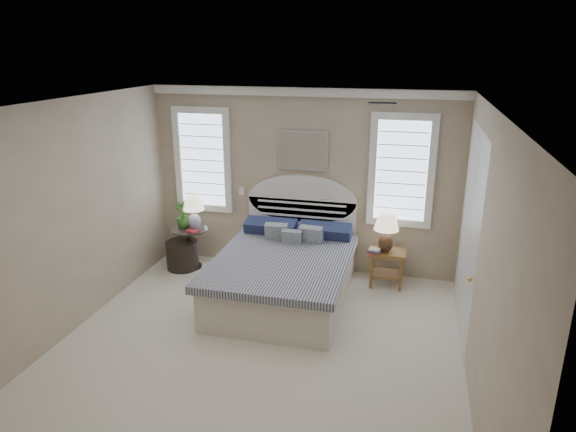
{
  "coord_description": "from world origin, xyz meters",
  "views": [
    {
      "loc": [
        1.56,
        -4.62,
        3.24
      ],
      "look_at": [
        0.15,
        1.0,
        1.32
      ],
      "focal_mm": 32.0,
      "sensor_mm": 36.0,
      "label": 1
    }
  ],
  "objects_px": {
    "lamp_left": "(194,209)",
    "lamp_right": "(386,228)",
    "bed": "(285,271)",
    "floor_pot": "(182,255)",
    "side_table_left": "(190,244)",
    "nightstand_right": "(387,260)"
  },
  "relations": [
    {
      "from": "nightstand_right",
      "to": "lamp_left",
      "type": "height_order",
      "value": "lamp_left"
    },
    {
      "from": "floor_pot",
      "to": "lamp_right",
      "type": "xyz_separation_m",
      "value": [
        3.02,
        0.11,
        0.65
      ]
    },
    {
      "from": "bed",
      "to": "nightstand_right",
      "type": "relative_size",
      "value": 4.29
    },
    {
      "from": "side_table_left",
      "to": "lamp_left",
      "type": "relative_size",
      "value": 1.22
    },
    {
      "from": "side_table_left",
      "to": "lamp_right",
      "type": "xyz_separation_m",
      "value": [
        2.91,
        0.06,
        0.49
      ]
    },
    {
      "from": "nightstand_right",
      "to": "floor_pot",
      "type": "height_order",
      "value": "nightstand_right"
    },
    {
      "from": "side_table_left",
      "to": "lamp_left",
      "type": "xyz_separation_m",
      "value": [
        0.08,
        0.03,
        0.56
      ]
    },
    {
      "from": "lamp_right",
      "to": "bed",
      "type": "bearing_deg",
      "value": -152.78
    },
    {
      "from": "floor_pot",
      "to": "lamp_left",
      "type": "height_order",
      "value": "lamp_left"
    },
    {
      "from": "bed",
      "to": "floor_pot",
      "type": "relative_size",
      "value": 4.76
    },
    {
      "from": "nightstand_right",
      "to": "lamp_right",
      "type": "xyz_separation_m",
      "value": [
        -0.04,
        -0.04,
        0.49
      ]
    },
    {
      "from": "side_table_left",
      "to": "floor_pot",
      "type": "xyz_separation_m",
      "value": [
        -0.11,
        -0.06,
        -0.17
      ]
    },
    {
      "from": "lamp_left",
      "to": "lamp_right",
      "type": "height_order",
      "value": "lamp_left"
    },
    {
      "from": "bed",
      "to": "side_table_left",
      "type": "distance_m",
      "value": 1.75
    },
    {
      "from": "bed",
      "to": "lamp_right",
      "type": "xyz_separation_m",
      "value": [
        1.26,
        0.65,
        0.49
      ]
    },
    {
      "from": "side_table_left",
      "to": "lamp_right",
      "type": "relative_size",
      "value": 1.12
    },
    {
      "from": "lamp_left",
      "to": "lamp_right",
      "type": "bearing_deg",
      "value": 0.56
    },
    {
      "from": "bed",
      "to": "floor_pot",
      "type": "xyz_separation_m",
      "value": [
        -1.76,
        0.54,
        -0.17
      ]
    },
    {
      "from": "floor_pot",
      "to": "lamp_left",
      "type": "distance_m",
      "value": 0.76
    },
    {
      "from": "nightstand_right",
      "to": "floor_pot",
      "type": "relative_size",
      "value": 1.11
    },
    {
      "from": "nightstand_right",
      "to": "side_table_left",
      "type": "bearing_deg",
      "value": -178.06
    },
    {
      "from": "lamp_left",
      "to": "lamp_right",
      "type": "distance_m",
      "value": 2.83
    }
  ]
}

